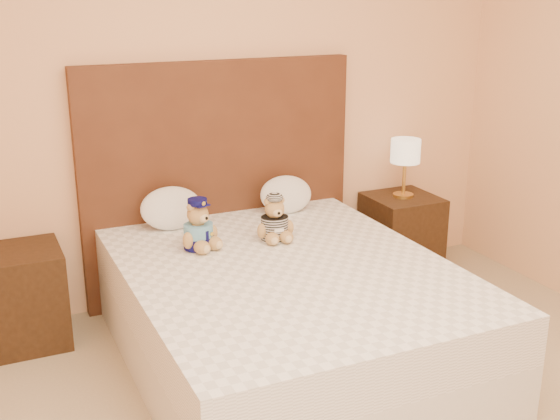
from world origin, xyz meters
The scene contains 10 objects.
room_walls centered at (0.00, 0.46, 1.81)m, with size 4.04×4.52×2.72m.
bed centered at (0.00, 1.20, 0.28)m, with size 1.60×2.00×0.55m.
headboard centered at (0.00, 2.21, 0.75)m, with size 1.75×0.08×1.50m, color #532C19.
nightstand_left centered at (-1.25, 2.00, 0.28)m, with size 0.45×0.45×0.55m, color #362111.
nightstand_right centered at (1.25, 2.00, 0.28)m, with size 0.45×0.45×0.55m, color #362111.
lamp centered at (1.25, 2.00, 0.85)m, with size 0.20×0.20×0.40m.
teddy_police centered at (-0.34, 1.63, 0.69)m, with size 0.24×0.23×0.28m, color #A77241, non-canonical shape.
teddy_prisoner centered at (0.10, 1.58, 0.68)m, with size 0.23×0.22×0.26m, color #A77241, non-canonical shape.
pillow_left centered at (-0.37, 2.03, 0.68)m, with size 0.37×0.24×0.26m, color white.
pillow_right centered at (0.38, 2.03, 0.67)m, with size 0.35×0.23×0.25m, color white.
Camera 1 is at (-1.42, -1.83, 1.92)m, focal length 45.00 mm.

